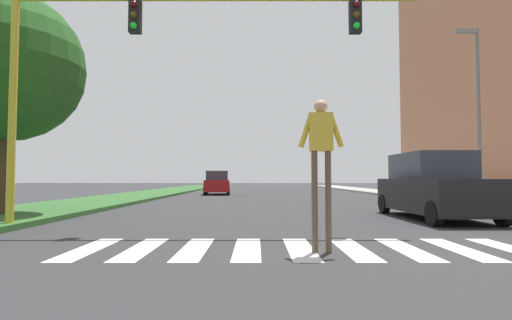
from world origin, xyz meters
The scene contains 10 objects.
ground_plane centered at (0.00, 30.00, 0.00)m, with size 140.00×140.00×0.00m, color #2D2D30.
crosswalk centered at (0.00, 8.78, 0.00)m, with size 7.65×2.20×0.01m.
median_strip centered at (-8.33, 28.00, 0.07)m, with size 4.12×64.00×0.15m, color #2D5B28.
tree_mid centered at (-8.26, 13.64, 4.55)m, with size 4.51×4.51×6.67m.
sidewalk_right centered at (9.30, 28.00, 0.07)m, with size 3.00×64.00×0.15m, color #9E9991.
traffic_light_gantry centered at (-3.65, 11.34, 4.39)m, with size 9.76×0.30×6.00m.
street_lamp_right centered at (8.70, 18.70, 4.59)m, with size 1.02×0.24×7.50m.
pedestrian_performer centered at (0.31, 8.45, 1.66)m, with size 0.75×0.27×2.49m.
suv_crossing centered at (4.56, 13.82, 0.93)m, with size 2.00×4.62×1.97m.
sedan_midblock centered at (-3.64, 31.06, 0.80)m, with size 2.14×4.16×1.73m.
Camera 1 is at (-0.75, 2.06, 1.21)m, focal length 27.49 mm.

